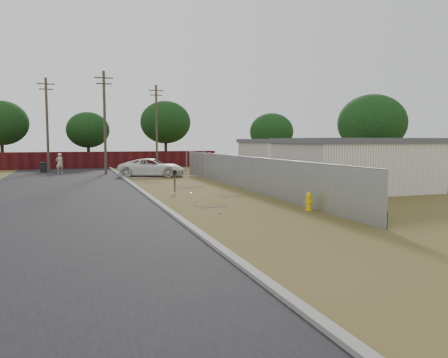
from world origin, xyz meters
name	(u,v)px	position (x,y,z in m)	size (l,w,h in m)	color
ground	(198,193)	(0.00, 0.00, 0.00)	(120.00, 120.00, 0.00)	brown
street	(73,183)	(-6.76, 8.05, 0.02)	(15.10, 60.00, 0.12)	black
chainlink_fence	(243,176)	(3.12, 1.03, 0.80)	(0.10, 27.06, 2.02)	gray
privacy_fence	(80,160)	(-6.00, 25.00, 0.90)	(30.00, 0.12, 1.80)	#48100F
utility_poles	(105,123)	(-3.67, 20.67, 4.69)	(12.60, 8.24, 9.00)	brown
houses	(319,161)	(9.70, 3.13, 1.56)	(9.30, 17.24, 3.10)	white
horizon_trees	(147,125)	(0.84, 23.56, 4.63)	(33.32, 31.94, 7.78)	#302315
fire_hydrant	(309,202)	(2.70, -7.67, 0.38)	(0.39, 0.39, 0.81)	yellow
mailbox	(175,174)	(-1.09, 1.25, 1.01)	(0.25, 0.56, 1.28)	brown
pickup_truck	(152,167)	(-0.54, 12.24, 0.75)	(2.47, 5.37, 1.49)	white
pedestrian	(60,163)	(-7.88, 18.20, 0.93)	(0.68, 0.45, 1.86)	#C4B68F
trash_bin	(44,167)	(-9.35, 20.14, 0.48)	(0.62, 0.68, 0.94)	black
scattered_litter	(200,197)	(-0.50, -2.07, 0.04)	(1.90, 11.39, 0.07)	silver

